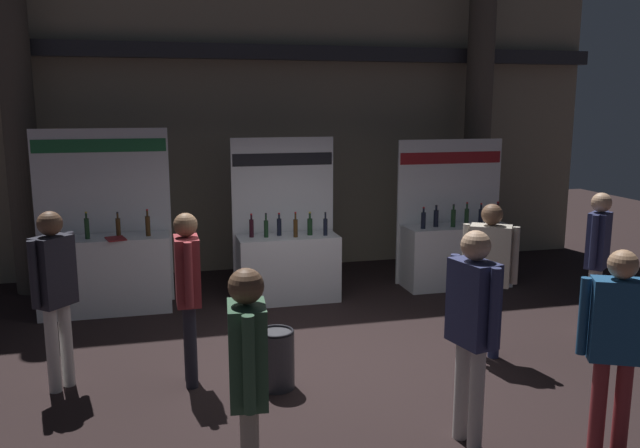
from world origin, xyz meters
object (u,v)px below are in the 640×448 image
object	(u,v)px
visitor_1	(617,336)
visitor_2	(188,283)
trash_bin	(277,359)
visitor_3	(597,252)
visitor_6	(489,265)
exhibitor_booth_2	(455,249)
visitor_5	(55,284)
visitor_4	(472,317)
exhibitor_booth_1	(288,260)
exhibitor_booth_0	(106,266)
visitor_0	(248,373)

from	to	relation	value
visitor_1	visitor_2	world-z (taller)	visitor_2
trash_bin	visitor_3	size ratio (longest dim) A/B	0.34
visitor_6	exhibitor_booth_2	bearing A→B (deg)	104.01
visitor_1	visitor_5	bearing A→B (deg)	177.09
visitor_1	visitor_4	size ratio (longest dim) A/B	0.94
visitor_1	visitor_6	bearing A→B (deg)	113.63
exhibitor_booth_1	visitor_6	world-z (taller)	exhibitor_booth_1
trash_bin	visitor_2	distance (m)	1.17
exhibitor_booth_0	exhibitor_booth_2	size ratio (longest dim) A/B	1.10
visitor_5	trash_bin	bearing A→B (deg)	-62.66
visitor_1	visitor_0	bearing A→B (deg)	-152.91
exhibitor_booth_0	visitor_1	xyz separation A→B (m)	(4.20, -4.91, 0.40)
exhibitor_booth_2	visitor_5	xyz separation A→B (m)	(-5.49, -2.45, 0.51)
visitor_3	visitor_6	distance (m)	1.64
exhibitor_booth_0	visitor_0	size ratio (longest dim) A/B	1.40
exhibitor_booth_1	visitor_3	size ratio (longest dim) A/B	1.32
visitor_5	visitor_3	bearing A→B (deg)	-49.01
exhibitor_booth_2	visitor_3	distance (m)	2.58
exhibitor_booth_1	visitor_5	size ratio (longest dim) A/B	1.29
exhibitor_booth_2	visitor_1	bearing A→B (deg)	-101.76
trash_bin	visitor_5	size ratio (longest dim) A/B	0.34
visitor_2	visitor_5	distance (m)	1.29
visitor_2	visitor_0	bearing A→B (deg)	6.48
trash_bin	exhibitor_booth_2	bearing A→B (deg)	41.18
exhibitor_booth_0	visitor_0	bearing A→B (deg)	-75.49
visitor_0	exhibitor_booth_2	bearing A→B (deg)	146.93
visitor_2	exhibitor_booth_1	bearing A→B (deg)	148.81
exhibitor_booth_2	visitor_0	bearing A→B (deg)	-128.39
visitor_0	visitor_2	bearing A→B (deg)	-167.55
visitor_0	visitor_4	xyz separation A→B (m)	(1.92, 0.55, 0.04)
exhibitor_booth_1	visitor_3	world-z (taller)	exhibitor_booth_1
visitor_0	visitor_5	size ratio (longest dim) A/B	0.99
visitor_0	exhibitor_booth_1	bearing A→B (deg)	171.13
exhibitor_booth_0	visitor_4	size ratio (longest dim) A/B	1.36
visitor_1	trash_bin	bearing A→B (deg)	166.53
exhibitor_booth_2	exhibitor_booth_1	bearing A→B (deg)	-178.25
visitor_0	visitor_4	distance (m)	1.99
visitor_4	exhibitor_booth_1	bearing A→B (deg)	-3.61
exhibitor_booth_2	visitor_0	size ratio (longest dim) A/B	1.28
visitor_0	visitor_2	world-z (taller)	visitor_0
exhibitor_booth_2	visitor_4	size ratio (longest dim) A/B	1.24
exhibitor_booth_1	visitor_1	bearing A→B (deg)	-70.73
exhibitor_booth_1	visitor_0	world-z (taller)	exhibitor_booth_1
exhibitor_booth_0	visitor_1	distance (m)	6.48
trash_bin	exhibitor_booth_0	bearing A→B (deg)	121.58
visitor_4	trash_bin	bearing A→B (deg)	30.80
exhibitor_booth_1	visitor_0	distance (m)	5.06
visitor_3	visitor_6	bearing A→B (deg)	152.61
exhibitor_booth_0	visitor_5	world-z (taller)	exhibitor_booth_0
exhibitor_booth_2	visitor_6	size ratio (longest dim) A/B	1.30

